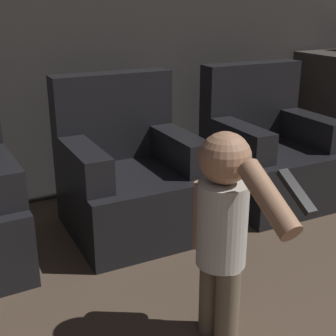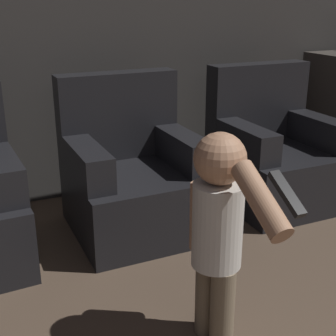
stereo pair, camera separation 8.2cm
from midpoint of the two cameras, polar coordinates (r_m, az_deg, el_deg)
The scene contains 4 objects.
wall_back at distance 3.28m, azimuth -12.33°, elevation 18.34°, with size 8.40×0.05×2.60m.
armchair_middle at distance 2.89m, azimuth -3.50°, elevation -1.23°, with size 0.77×0.78×0.94m.
armchair_right at distance 3.39m, azimuth 13.49°, elevation 1.45°, with size 0.77×0.77×0.94m.
person_toddler at distance 1.84m, azimuth 7.47°, elevation -7.02°, with size 0.20×0.62×0.91m.
Camera 2 is at (-0.67, 1.28, 1.37)m, focal length 50.00 mm.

